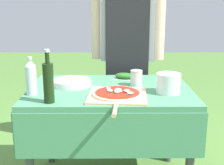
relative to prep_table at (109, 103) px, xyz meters
The scene contains 9 objects.
prep_table is the anchor object (origin of this frame).
person_cook 0.70m from the prep_table, 75.50° to the left, with size 0.61×0.23×1.64m.
pizza_on_peel 0.24m from the prep_table, 76.19° to the right, with size 0.39×0.55×0.05m.
oil_bottle 0.52m from the prep_table, 139.38° to the right, with size 0.06×0.06×0.31m.
water_bottle 0.56m from the prep_table, 164.28° to the right, with size 0.07×0.07×0.24m.
herb_container 0.31m from the prep_table, 65.48° to the left, with size 0.20×0.15×0.05m.
mixing_tub 0.43m from the prep_table, 17.27° to the right, with size 0.15×0.15×0.13m, color silver.
plate_stack 0.31m from the prep_table, 163.95° to the left, with size 0.27×0.27×0.04m.
sauce_jar 0.25m from the prep_table, 21.01° to the left, with size 0.08×0.08×0.11m.
Camera 1 is at (0.00, -2.05, 1.31)m, focal length 50.00 mm.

